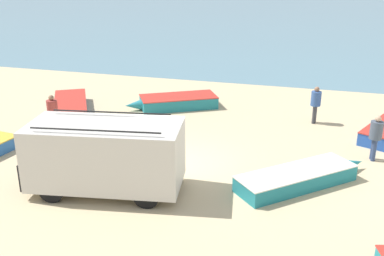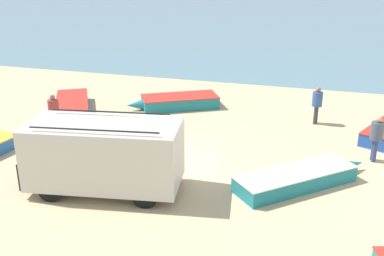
{
  "view_description": "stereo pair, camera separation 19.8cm",
  "coord_description": "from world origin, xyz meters",
  "px_view_note": "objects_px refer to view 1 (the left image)",
  "views": [
    {
      "loc": [
        4.74,
        -14.1,
        6.87
      ],
      "look_at": [
        0.32,
        1.17,
        1.0
      ],
      "focal_mm": 42.0,
      "sensor_mm": 36.0,
      "label": 1
    },
    {
      "loc": [
        4.93,
        -14.05,
        6.87
      ],
      "look_at": [
        0.32,
        1.17,
        1.0
      ],
      "focal_mm": 42.0,
      "sensor_mm": 36.0,
      "label": 2
    }
  ],
  "objects_px": {
    "fisherman_0": "(316,101)",
    "fisherman_1": "(53,111)",
    "fishing_rowboat_4": "(71,107)",
    "fisherman_2": "(376,134)",
    "parked_van": "(105,154)",
    "fishing_rowboat_3": "(176,102)",
    "fishing_rowboat_1": "(300,177)"
  },
  "relations": [
    {
      "from": "fisherman_2",
      "to": "fisherman_1",
      "type": "bearing_deg",
      "value": -4.79
    },
    {
      "from": "parked_van",
      "to": "fisherman_0",
      "type": "xyz_separation_m",
      "value": [
        6.17,
        8.47,
        -0.21
      ]
    },
    {
      "from": "parked_van",
      "to": "fishing_rowboat_4",
      "type": "bearing_deg",
      "value": -61.34
    },
    {
      "from": "fisherman_1",
      "to": "fisherman_2",
      "type": "xyz_separation_m",
      "value": [
        12.82,
        0.86,
        0.02
      ]
    },
    {
      "from": "fishing_rowboat_1",
      "to": "fishing_rowboat_4",
      "type": "bearing_deg",
      "value": 113.89
    },
    {
      "from": "fisherman_0",
      "to": "parked_van",
      "type": "bearing_deg",
      "value": -114.76
    },
    {
      "from": "fisherman_0",
      "to": "fisherman_1",
      "type": "xyz_separation_m",
      "value": [
        -10.6,
        -4.48,
        0.0
      ]
    },
    {
      "from": "parked_van",
      "to": "fishing_rowboat_1",
      "type": "distance_m",
      "value": 6.36
    },
    {
      "from": "fisherman_0",
      "to": "fisherman_2",
      "type": "relative_size",
      "value": 0.98
    },
    {
      "from": "fishing_rowboat_1",
      "to": "fishing_rowboat_3",
      "type": "distance_m",
      "value": 9.45
    },
    {
      "from": "fishing_rowboat_1",
      "to": "fisherman_0",
      "type": "relative_size",
      "value": 2.5
    },
    {
      "from": "fisherman_0",
      "to": "fishing_rowboat_4",
      "type": "bearing_deg",
      "value": -160.21
    },
    {
      "from": "parked_van",
      "to": "fishing_rowboat_3",
      "type": "relative_size",
      "value": 1.14
    },
    {
      "from": "parked_van",
      "to": "fisherman_2",
      "type": "height_order",
      "value": "parked_van"
    },
    {
      "from": "fisherman_0",
      "to": "fishing_rowboat_1",
      "type": "bearing_deg",
      "value": -80.8
    },
    {
      "from": "fishing_rowboat_3",
      "to": "fisherman_0",
      "type": "bearing_deg",
      "value": 146.21
    },
    {
      "from": "fishing_rowboat_1",
      "to": "fishing_rowboat_4",
      "type": "height_order",
      "value": "fishing_rowboat_4"
    },
    {
      "from": "parked_van",
      "to": "fisherman_1",
      "type": "relative_size",
      "value": 3.0
    },
    {
      "from": "fishing_rowboat_1",
      "to": "fishing_rowboat_3",
      "type": "bearing_deg",
      "value": 90.24
    },
    {
      "from": "fishing_rowboat_4",
      "to": "fisherman_0",
      "type": "xyz_separation_m",
      "value": [
        11.46,
        1.7,
        0.74
      ]
    },
    {
      "from": "fisherman_1",
      "to": "fisherman_2",
      "type": "relative_size",
      "value": 0.98
    },
    {
      "from": "fisherman_0",
      "to": "fisherman_2",
      "type": "height_order",
      "value": "fisherman_2"
    },
    {
      "from": "fishing_rowboat_3",
      "to": "fisherman_2",
      "type": "xyz_separation_m",
      "value": [
        8.98,
        -4.06,
        0.74
      ]
    },
    {
      "from": "fishing_rowboat_3",
      "to": "fisherman_2",
      "type": "bearing_deg",
      "value": 125.65
    },
    {
      "from": "parked_van",
      "to": "fisherman_1",
      "type": "bearing_deg",
      "value": -51.34
    },
    {
      "from": "fisherman_2",
      "to": "fishing_rowboat_4",
      "type": "bearing_deg",
      "value": -16.61
    },
    {
      "from": "fishing_rowboat_4",
      "to": "fishing_rowboat_1",
      "type": "bearing_deg",
      "value": 37.22
    },
    {
      "from": "fishing_rowboat_3",
      "to": "fisherman_1",
      "type": "bearing_deg",
      "value": 22.1
    },
    {
      "from": "fishing_rowboat_3",
      "to": "fisherman_1",
      "type": "height_order",
      "value": "fisherman_1"
    },
    {
      "from": "parked_van",
      "to": "fishing_rowboat_3",
      "type": "height_order",
      "value": "parked_van"
    },
    {
      "from": "fishing_rowboat_4",
      "to": "fisherman_1",
      "type": "xyz_separation_m",
      "value": [
        0.86,
        -2.78,
        0.74
      ]
    },
    {
      "from": "fishing_rowboat_4",
      "to": "fisherman_2",
      "type": "relative_size",
      "value": 2.79
    }
  ]
}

